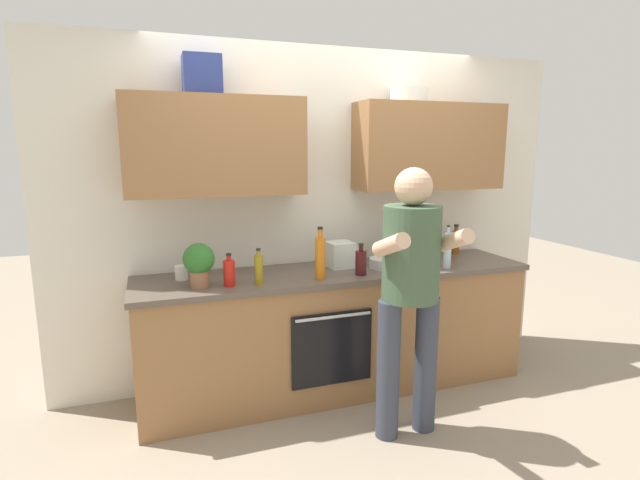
{
  "coord_description": "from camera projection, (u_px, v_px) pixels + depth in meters",
  "views": [
    {
      "loc": [
        -1.24,
        -3.16,
        1.75
      ],
      "look_at": [
        -0.17,
        -0.1,
        1.15
      ],
      "focal_mm": 27.28,
      "sensor_mm": 36.0,
      "label": 1
    }
  ],
  "objects": [
    {
      "name": "back_wall_unit",
      "position": [
        325.0,
        184.0,
        3.63
      ],
      "size": [
        4.0,
        0.38,
        2.5
      ],
      "color": "silver",
      "rests_on": "ground"
    },
    {
      "name": "bottle_soda",
      "position": [
        387.0,
        251.0,
        3.76
      ],
      "size": [
        0.06,
        0.06,
        0.2
      ],
      "color": "#198C33",
      "rests_on": "counter"
    },
    {
      "name": "mixing_bowl",
      "position": [
        387.0,
        263.0,
        3.55
      ],
      "size": [
        0.26,
        0.26,
        0.07
      ],
      "primitive_type": "cylinder",
      "color": "silver",
      "rests_on": "counter"
    },
    {
      "name": "knife_block",
      "position": [
        421.0,
        252.0,
        3.61
      ],
      "size": [
        0.1,
        0.14,
        0.26
      ],
      "color": "brown",
      "rests_on": "counter"
    },
    {
      "name": "bottle_oil",
      "position": [
        259.0,
        269.0,
        3.11
      ],
      "size": [
        0.05,
        0.05,
        0.23
      ],
      "color": "olive",
      "rests_on": "counter"
    },
    {
      "name": "bottle_juice",
      "position": [
        320.0,
        257.0,
        3.24
      ],
      "size": [
        0.07,
        0.07,
        0.35
      ],
      "color": "orange",
      "rests_on": "counter"
    },
    {
      "name": "bottle_wine",
      "position": [
        361.0,
        262.0,
        3.34
      ],
      "size": [
        0.08,
        0.08,
        0.22
      ],
      "color": "#471419",
      "rests_on": "counter"
    },
    {
      "name": "bottle_hotsauce",
      "position": [
        229.0,
        273.0,
        3.07
      ],
      "size": [
        0.07,
        0.07,
        0.21
      ],
      "color": "red",
      "rests_on": "counter"
    },
    {
      "name": "bottle_water",
      "position": [
        447.0,
        250.0,
        3.54
      ],
      "size": [
        0.06,
        0.06,
        0.31
      ],
      "color": "silver",
      "rests_on": "counter"
    },
    {
      "name": "potted_herb",
      "position": [
        199.0,
        262.0,
        3.04
      ],
      "size": [
        0.2,
        0.2,
        0.28
      ],
      "color": "#9E6647",
      "rests_on": "counter"
    },
    {
      "name": "ground_plane",
      "position": [
        338.0,
        386.0,
        3.65
      ],
      "size": [
        12.0,
        12.0,
        0.0
      ],
      "primitive_type": "plane",
      "color": "gray"
    },
    {
      "name": "grocery_bag_produce",
      "position": [
        340.0,
        255.0,
        3.57
      ],
      "size": [
        0.19,
        0.2,
        0.19
      ],
      "primitive_type": "cube",
      "rotation": [
        0.0,
        0.0,
        0.06
      ],
      "color": "silver",
      "rests_on": "counter"
    },
    {
      "name": "cup_coffee",
      "position": [
        181.0,
        273.0,
        3.23
      ],
      "size": [
        0.08,
        0.08,
        0.1
      ],
      "primitive_type": "cylinder",
      "color": "white",
      "rests_on": "counter"
    },
    {
      "name": "person_standing",
      "position": [
        411.0,
        282.0,
        2.88
      ],
      "size": [
        0.49,
        0.45,
        1.65
      ],
      "color": "#383D4C",
      "rests_on": "ground"
    },
    {
      "name": "bottle_syrup",
      "position": [
        456.0,
        241.0,
        4.03
      ],
      "size": [
        0.06,
        0.06,
        0.24
      ],
      "color": "#8C4C14",
      "rests_on": "counter"
    },
    {
      "name": "counter",
      "position": [
        338.0,
        330.0,
        3.57
      ],
      "size": [
        2.84,
        0.67,
        0.9
      ],
      "color": "olive",
      "rests_on": "ground"
    },
    {
      "name": "cup_ceramic",
      "position": [
        432.0,
        250.0,
        3.96
      ],
      "size": [
        0.09,
        0.09,
        0.09
      ],
      "primitive_type": "cylinder",
      "color": "#BF4C47",
      "rests_on": "counter"
    },
    {
      "name": "bottle_vinegar",
      "position": [
        403.0,
        245.0,
        3.75
      ],
      "size": [
        0.05,
        0.05,
        0.3
      ],
      "color": "brown",
      "rests_on": "counter"
    }
  ]
}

